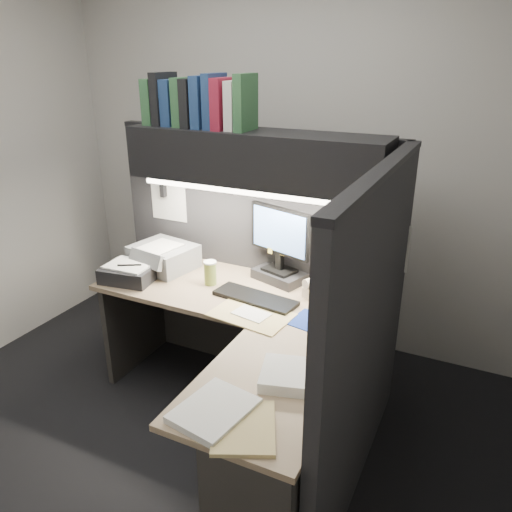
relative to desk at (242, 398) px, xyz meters
The scene contains 21 objects.
floor 0.61m from the desk, behind, with size 3.50×3.50×0.00m, color black.
wall_back 1.81m from the desk, 105.82° to the left, with size 3.50×0.04×2.70m, color #B8B4AF.
partition_back 1.07m from the desk, 113.00° to the left, with size 1.90×0.06×1.60m, color black.
partition_right 0.68m from the desk, 18.19° to the left, with size 0.06×1.50×1.60m, color black.
desk is the anchor object (origin of this frame).
overhead_shelf 1.33m from the desk, 111.79° to the left, with size 1.55×0.34×0.30m, color black.
task_light_tube 1.12m from the desk, 116.16° to the left, with size 0.04×0.04×1.32m, color white.
monitor 0.95m from the desk, 100.76° to the left, with size 0.43×0.28×0.48m.
keyboard 0.60m from the desk, 108.76° to the left, with size 0.50×0.17×0.02m, color black.
mousepad 0.54m from the desk, 60.80° to the left, with size 0.23×0.21×0.00m, color navy.
mouse 0.54m from the desk, 57.80° to the left, with size 0.06×0.09×0.04m, color black.
telephone 0.81m from the desk, 72.27° to the left, with size 0.24×0.25×0.10m, color #C4B297.
coffee_cup 0.85m from the desk, 131.86° to the left, with size 0.07×0.07×0.14m, color #A9AF46.
printer 1.19m from the desk, 144.31° to the left, with size 0.38×0.33×0.15m, color gray.
notebook_stack 1.13m from the desk, 157.93° to the left, with size 0.32×0.26×0.09m, color black.
open_folder 0.45m from the desk, 108.50° to the left, with size 0.43×0.28×0.01m, color tan.
paper_stack_a 0.47m from the desk, 21.88° to the right, with size 0.28×0.24×0.05m, color white.
paper_stack_b 0.56m from the desk, 75.79° to the right, with size 0.25×0.31×0.03m, color white.
manila_stack 0.63m from the desk, 61.69° to the right, with size 0.23×0.30×0.02m, color tan.
binder_row 1.68m from the desk, 131.45° to the left, with size 0.69×0.25×0.30m.
pinned_papers 0.83m from the desk, 90.40° to the left, with size 1.76×1.31×0.51m.
Camera 1 is at (1.39, -1.83, 2.04)m, focal length 35.00 mm.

